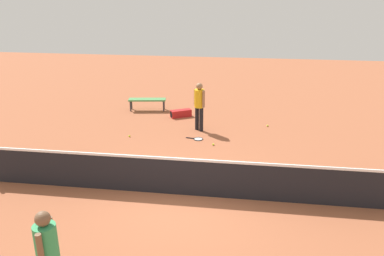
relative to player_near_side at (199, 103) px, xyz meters
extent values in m
plane|color=#9E5638|center=(-0.15, 4.57, -1.01)|extent=(40.00, 40.00, 0.00)
cube|color=black|center=(-0.15, 4.57, -0.55)|extent=(10.00, 0.02, 0.91)
cube|color=white|center=(-0.15, 4.57, -0.07)|extent=(10.00, 0.04, 0.06)
cylinder|color=black|center=(-0.08, 0.07, -0.58)|extent=(0.20, 0.20, 0.85)
cylinder|color=black|center=(0.08, -0.07, -0.58)|extent=(0.20, 0.20, 0.85)
cylinder|color=yellow|center=(0.00, 0.00, 0.15)|extent=(0.48, 0.48, 0.62)
cylinder|color=#9E704C|center=(-0.16, 0.14, 0.17)|extent=(0.13, 0.13, 0.58)
cylinder|color=#9E704C|center=(0.16, -0.14, 0.17)|extent=(0.13, 0.13, 0.58)
sphere|color=#9E704C|center=(0.00, 0.00, 0.58)|extent=(0.32, 0.32, 0.23)
cylinder|color=#339959|center=(1.24, 8.29, 0.15)|extent=(0.38, 0.38, 0.62)
cylinder|color=brown|center=(1.27, 8.08, 0.17)|extent=(0.10, 0.10, 0.58)
cylinder|color=brown|center=(1.22, 8.51, 0.17)|extent=(0.10, 0.10, 0.58)
sphere|color=brown|center=(1.24, 8.29, 0.58)|extent=(0.26, 0.26, 0.23)
torus|color=black|center=(-0.09, 0.88, -1.00)|extent=(0.36, 0.36, 0.02)
cylinder|color=silver|center=(-0.09, 0.88, -1.00)|extent=(0.30, 0.30, 0.00)
cylinder|color=black|center=(0.20, 0.84, -0.99)|extent=(0.28, 0.07, 0.03)
sphere|color=#C6E033|center=(2.24, 0.98, -0.98)|extent=(0.07, 0.07, 0.07)
sphere|color=#C6E033|center=(-0.62, 1.33, -0.98)|extent=(0.07, 0.07, 0.07)
sphere|color=#C6E033|center=(-2.41, -0.73, -0.98)|extent=(0.07, 0.07, 0.07)
cube|color=#4C8C4C|center=(2.39, -2.07, -0.56)|extent=(1.54, 0.62, 0.06)
cylinder|color=#333338|center=(1.75, -2.31, -0.80)|extent=(0.07, 0.07, 0.42)
cylinder|color=#333338|center=(3.08, -2.11, -0.80)|extent=(0.07, 0.07, 0.42)
cylinder|color=#333338|center=(1.71, -2.02, -0.80)|extent=(0.07, 0.07, 0.42)
cylinder|color=#333338|center=(3.03, -1.82, -0.80)|extent=(0.07, 0.07, 0.42)
cube|color=#B21E1E|center=(0.89, -1.39, -0.87)|extent=(0.83, 0.64, 0.28)
cylinder|color=black|center=(1.19, -1.22, -0.87)|extent=(0.22, 0.28, 0.27)
camera|label=1|loc=(-1.58, 12.76, 3.71)|focal=36.36mm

